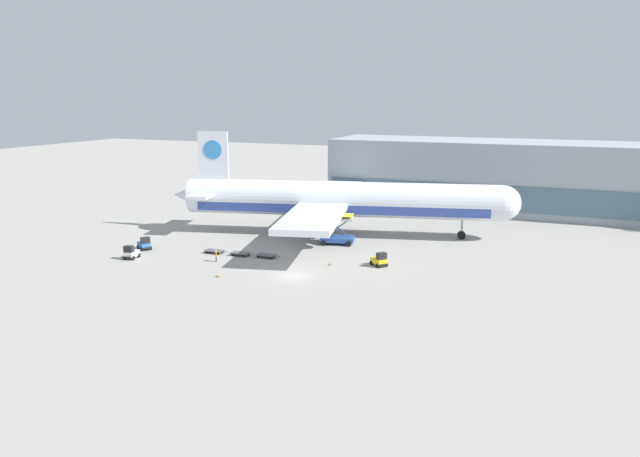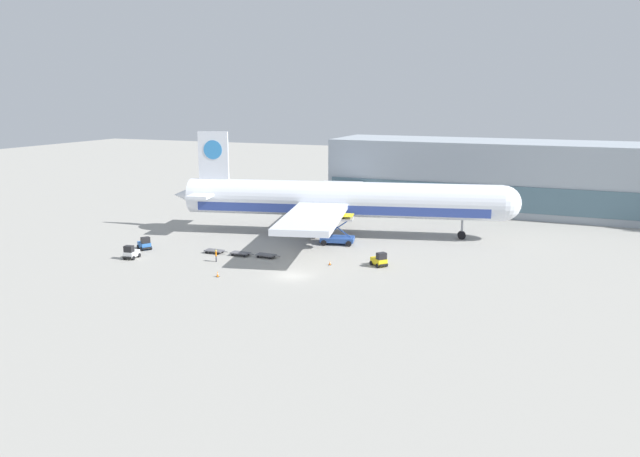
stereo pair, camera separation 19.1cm
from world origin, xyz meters
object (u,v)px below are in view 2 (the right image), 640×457
object	(u,v)px
traffic_cone_near	(218,274)
airplane_main	(337,200)
baggage_tug_far	(145,244)
baggage_dolly_lead	(215,251)
ground_crew_near	(216,255)
baggage_tug_mid	(131,253)
baggage_tug_foreground	(380,260)
baggage_dolly_third	(266,255)
traffic_cone_far	(330,263)
baggage_dolly_second	(240,253)
scissor_lift_loader	(337,233)

from	to	relation	value
traffic_cone_near	airplane_main	bearing A→B (deg)	79.90
baggage_tug_far	baggage_dolly_lead	xyz separation A→B (m)	(11.03, 2.09, -0.49)
ground_crew_near	baggage_dolly_lead	bearing A→B (deg)	1.79
baggage_dolly_lead	baggage_tug_far	bearing A→B (deg)	-168.53
baggage_tug_mid	baggage_tug_foreground	bearing A→B (deg)	97.23
baggage_dolly_lead	baggage_dolly_third	size ratio (longest dim) A/B	1.00
airplane_main	baggage_dolly_lead	xyz separation A→B (m)	(-12.14, -18.69, -5.45)
traffic_cone_near	traffic_cone_far	bearing A→B (deg)	44.17
baggage_dolly_second	baggage_dolly_third	xyz separation A→B (m)	(3.98, 0.46, 0.00)
airplane_main	ground_crew_near	distance (m)	25.04
baggage_tug_far	baggage_dolly_third	size ratio (longest dim) A/B	0.76
traffic_cone_far	scissor_lift_loader	bearing A→B (deg)	106.31
airplane_main	baggage_dolly_lead	world-z (taller)	airplane_main
scissor_lift_loader	baggage_dolly_second	xyz separation A→B (m)	(-10.42, -12.33, -1.45)
baggage_tug_mid	baggage_dolly_second	xyz separation A→B (m)	(13.64, 7.49, -0.49)
ground_crew_near	traffic_cone_near	world-z (taller)	ground_crew_near
baggage_tug_far	scissor_lift_loader	bearing A→B (deg)	62.59
baggage_tug_mid	baggage_dolly_second	distance (m)	15.57
airplane_main	baggage_tug_foreground	bearing A→B (deg)	-65.65
baggage_tug_far	baggage_dolly_second	world-z (taller)	baggage_tug_far
baggage_tug_mid	baggage_dolly_third	size ratio (longest dim) A/B	0.71
baggage_tug_foreground	baggage_dolly_second	world-z (taller)	baggage_tug_foreground
baggage_dolly_third	ground_crew_near	world-z (taller)	ground_crew_near
baggage_tug_mid	airplane_main	bearing A→B (deg)	131.44
traffic_cone_near	baggage_dolly_lead	bearing A→B (deg)	123.84
baggage_tug_mid	baggage_dolly_second	size ratio (longest dim) A/B	0.71
scissor_lift_loader	baggage_dolly_third	world-z (taller)	scissor_lift_loader
airplane_main	traffic_cone_near	size ratio (longest dim) A/B	79.23
baggage_tug_foreground	baggage_tug_mid	distance (m)	35.48
baggage_tug_far	baggage_dolly_third	world-z (taller)	baggage_tug_far
baggage_tug_mid	traffic_cone_far	xyz separation A→B (m)	(27.58, 7.79, -0.60)
airplane_main	baggage_tug_far	bearing A→B (deg)	-151.71
airplane_main	baggage_dolly_lead	distance (m)	22.95
ground_crew_near	traffic_cone_far	world-z (taller)	ground_crew_near
baggage_tug_foreground	baggage_dolly_second	distance (m)	20.58
baggage_dolly_second	traffic_cone_near	xyz separation A→B (m)	(2.70, -10.61, -0.04)
baggage_dolly_third	traffic_cone_far	xyz separation A→B (m)	(9.95, -0.16, -0.12)
baggage_tug_foreground	baggage_tug_mid	world-z (taller)	same
baggage_tug_mid	baggage_dolly_lead	distance (m)	11.87
baggage_tug_mid	baggage_tug_far	xyz separation A→B (m)	(-1.65, 5.17, 0.00)
scissor_lift_loader	traffic_cone_near	xyz separation A→B (m)	(-7.72, -22.94, -1.48)
baggage_dolly_second	baggage_dolly_third	size ratio (longest dim) A/B	1.00
baggage_tug_foreground	baggage_dolly_second	size ratio (longest dim) A/B	0.75
baggage_dolly_lead	traffic_cone_far	xyz separation A→B (m)	(18.20, 0.52, -0.12)
ground_crew_near	scissor_lift_loader	bearing A→B (deg)	-68.59
baggage_tug_mid	traffic_cone_far	size ratio (longest dim) A/B	4.71
scissor_lift_loader	baggage_tug_mid	world-z (taller)	scissor_lift_loader
baggage_tug_foreground	baggage_dolly_third	bearing A→B (deg)	-132.54
baggage_dolly_lead	baggage_dolly_second	world-z (taller)	same
ground_crew_near	traffic_cone_far	distance (m)	16.09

